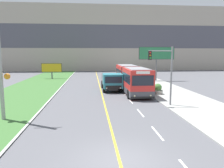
{
  "coord_description": "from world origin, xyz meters",
  "views": [
    {
      "loc": [
        -1.21,
        -9.29,
        4.81
      ],
      "look_at": [
        1.1,
        15.19,
        1.4
      ],
      "focal_mm": 35.0,
      "sensor_mm": 36.0,
      "label": 1
    }
  ],
  "objects_px": {
    "billboard_large": "(157,54)",
    "planter_round_second": "(149,84)",
    "city_bus": "(131,78)",
    "planter_round_third": "(141,80)",
    "planter_round_near": "(158,89)",
    "dump_truck": "(112,82)",
    "traffic_light_mast": "(164,68)",
    "planter_round_far": "(135,77)",
    "billboard_small": "(52,68)"
  },
  "relations": [
    {
      "from": "city_bus",
      "to": "traffic_light_mast",
      "type": "distance_m",
      "value": 8.83
    },
    {
      "from": "planter_round_near",
      "to": "planter_round_second",
      "type": "distance_m",
      "value": 4.5
    },
    {
      "from": "planter_round_second",
      "to": "planter_round_far",
      "type": "relative_size",
      "value": 0.98
    },
    {
      "from": "billboard_large",
      "to": "planter_round_far",
      "type": "bearing_deg",
      "value": 174.63
    },
    {
      "from": "traffic_light_mast",
      "to": "billboard_large",
      "type": "height_order",
      "value": "billboard_large"
    },
    {
      "from": "planter_round_second",
      "to": "planter_round_third",
      "type": "bearing_deg",
      "value": 90.84
    },
    {
      "from": "dump_truck",
      "to": "billboard_small",
      "type": "xyz_separation_m",
      "value": [
        -10.31,
        15.05,
        0.88
      ]
    },
    {
      "from": "traffic_light_mast",
      "to": "planter_round_second",
      "type": "bearing_deg",
      "value": 82.37
    },
    {
      "from": "billboard_small",
      "to": "planter_round_third",
      "type": "bearing_deg",
      "value": -30.84
    },
    {
      "from": "traffic_light_mast",
      "to": "planter_round_third",
      "type": "height_order",
      "value": "traffic_light_mast"
    },
    {
      "from": "planter_round_near",
      "to": "planter_round_third",
      "type": "relative_size",
      "value": 1.01
    },
    {
      "from": "billboard_small",
      "to": "planter_round_far",
      "type": "height_order",
      "value": "billboard_small"
    },
    {
      "from": "planter_round_near",
      "to": "planter_round_second",
      "type": "relative_size",
      "value": 0.99
    },
    {
      "from": "planter_round_third",
      "to": "billboard_small",
      "type": "bearing_deg",
      "value": 149.16
    },
    {
      "from": "billboard_large",
      "to": "planter_round_second",
      "type": "bearing_deg",
      "value": -112.3
    },
    {
      "from": "billboard_small",
      "to": "planter_round_third",
      "type": "distance_m",
      "value": 18.21
    },
    {
      "from": "city_bus",
      "to": "traffic_light_mast",
      "type": "xyz_separation_m",
      "value": [
        1.46,
        -8.5,
        1.88
      ]
    },
    {
      "from": "traffic_light_mast",
      "to": "billboard_large",
      "type": "distance_m",
      "value": 19.34
    },
    {
      "from": "billboard_large",
      "to": "planter_round_third",
      "type": "bearing_deg",
      "value": -131.06
    },
    {
      "from": "billboard_small",
      "to": "planter_round_third",
      "type": "relative_size",
      "value": 3.15
    },
    {
      "from": "traffic_light_mast",
      "to": "dump_truck",
      "type": "bearing_deg",
      "value": 114.41
    },
    {
      "from": "dump_truck",
      "to": "planter_round_near",
      "type": "xyz_separation_m",
      "value": [
        5.16,
        -3.24,
        -0.57
      ]
    },
    {
      "from": "city_bus",
      "to": "planter_round_third",
      "type": "xyz_separation_m",
      "value": [
        2.74,
        6.03,
        -1.01
      ]
    },
    {
      "from": "dump_truck",
      "to": "billboard_large",
      "type": "bearing_deg",
      "value": 48.09
    },
    {
      "from": "traffic_light_mast",
      "to": "planter_round_near",
      "type": "distance_m",
      "value": 6.36
    },
    {
      "from": "city_bus",
      "to": "billboard_large",
      "type": "xyz_separation_m",
      "value": [
        6.34,
        10.17,
        3.1
      ]
    },
    {
      "from": "planter_round_near",
      "to": "planter_round_far",
      "type": "relative_size",
      "value": 0.97
    },
    {
      "from": "traffic_light_mast",
      "to": "billboard_large",
      "type": "xyz_separation_m",
      "value": [
        4.89,
        18.67,
        1.22
      ]
    },
    {
      "from": "planter_round_near",
      "to": "planter_round_second",
      "type": "xyz_separation_m",
      "value": [
        0.17,
        4.49,
        0.01
      ]
    },
    {
      "from": "billboard_large",
      "to": "billboard_small",
      "type": "distance_m",
      "value": 20.05
    },
    {
      "from": "planter_round_second",
      "to": "billboard_large",
      "type": "bearing_deg",
      "value": 67.7
    },
    {
      "from": "planter_round_third",
      "to": "planter_round_far",
      "type": "xyz_separation_m",
      "value": [
        -0.17,
        4.49,
        0.02
      ]
    },
    {
      "from": "billboard_large",
      "to": "planter_round_second",
      "type": "relative_size",
      "value": 5.07
    },
    {
      "from": "dump_truck",
      "to": "planter_round_third",
      "type": "distance_m",
      "value": 7.82
    },
    {
      "from": "planter_round_second",
      "to": "planter_round_third",
      "type": "height_order",
      "value": "planter_round_second"
    },
    {
      "from": "traffic_light_mast",
      "to": "planter_round_near",
      "type": "bearing_deg",
      "value": 78.05
    },
    {
      "from": "billboard_large",
      "to": "planter_round_third",
      "type": "relative_size",
      "value": 5.16
    },
    {
      "from": "billboard_large",
      "to": "billboard_small",
      "type": "bearing_deg",
      "value": 164.94
    },
    {
      "from": "dump_truck",
      "to": "planter_round_second",
      "type": "relative_size",
      "value": 5.21
    },
    {
      "from": "dump_truck",
      "to": "billboard_small",
      "type": "height_order",
      "value": "billboard_small"
    },
    {
      "from": "city_bus",
      "to": "planter_round_near",
      "type": "bearing_deg",
      "value": -48.37
    },
    {
      "from": "city_bus",
      "to": "planter_round_third",
      "type": "relative_size",
      "value": 10.43
    },
    {
      "from": "billboard_small",
      "to": "planter_round_third",
      "type": "height_order",
      "value": "billboard_small"
    },
    {
      "from": "billboard_small",
      "to": "planter_round_second",
      "type": "height_order",
      "value": "billboard_small"
    },
    {
      "from": "city_bus",
      "to": "planter_round_far",
      "type": "distance_m",
      "value": 10.88
    },
    {
      "from": "billboard_small",
      "to": "planter_round_far",
      "type": "distance_m",
      "value": 16.21
    },
    {
      "from": "dump_truck",
      "to": "traffic_light_mast",
      "type": "distance_m",
      "value": 9.92
    },
    {
      "from": "traffic_light_mast",
      "to": "planter_round_far",
      "type": "bearing_deg",
      "value": 86.65
    },
    {
      "from": "dump_truck",
      "to": "planter_round_third",
      "type": "bearing_deg",
      "value": 47.49
    },
    {
      "from": "billboard_small",
      "to": "dump_truck",
      "type": "bearing_deg",
      "value": -55.57
    }
  ]
}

